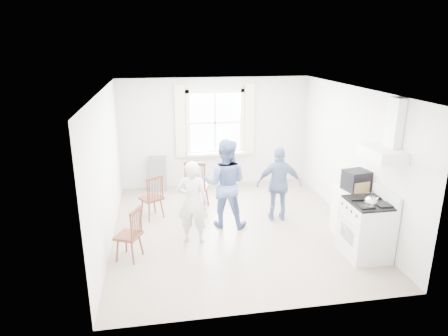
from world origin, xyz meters
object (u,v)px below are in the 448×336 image
at_px(gas_stove, 366,228).
at_px(windsor_chair_c, 133,229).
at_px(windsor_chair_b, 196,181).
at_px(stereo_stack, 356,180).
at_px(low_cabinet, 350,213).
at_px(windsor_chair_a, 154,193).
at_px(person_right, 279,184).
at_px(person_left, 193,202).
at_px(person_mid, 225,184).

relative_size(gas_stove, windsor_chair_c, 1.26).
bearing_deg(windsor_chair_b, stereo_stack, -31.48).
bearing_deg(windsor_chair_c, low_cabinet, 2.95).
relative_size(gas_stove, windsor_chair_a, 1.23).
bearing_deg(stereo_stack, person_right, 139.81).
bearing_deg(person_right, windsor_chair_c, 30.98).
bearing_deg(low_cabinet, windsor_chair_a, 159.36).
distance_m(windsor_chair_c, person_left, 1.11).
height_order(windsor_chair_a, windsor_chair_b, windsor_chair_b).
bearing_deg(windsor_chair_a, gas_stove, -30.55).
distance_m(low_cabinet, person_left, 2.83).
xyz_separation_m(low_cabinet, windsor_chair_c, (-3.79, -0.20, 0.09)).
xyz_separation_m(stereo_stack, person_left, (-2.83, 0.30, -0.34)).
height_order(gas_stove, person_right, person_right).
height_order(gas_stove, windsor_chair_c, gas_stove).
height_order(low_cabinet, person_right, person_right).
distance_m(person_mid, person_right, 1.08).
xyz_separation_m(windsor_chair_b, person_mid, (0.48, -0.77, 0.18)).
height_order(low_cabinet, person_mid, person_mid).
relative_size(windsor_chair_c, person_right, 0.60).
distance_m(windsor_chair_a, person_left, 1.26).
bearing_deg(person_left, person_right, -145.57).
relative_size(windsor_chair_b, person_mid, 0.64).
xyz_separation_m(low_cabinet, person_mid, (-2.13, 0.81, 0.40)).
height_order(windsor_chair_c, person_left, person_left).
relative_size(stereo_stack, person_mid, 0.27).
relative_size(person_left, person_mid, 0.88).
xyz_separation_m(windsor_chair_a, person_mid, (1.34, -0.49, 0.29)).
relative_size(low_cabinet, person_mid, 0.53).
distance_m(windsor_chair_b, person_left, 1.34).
bearing_deg(person_mid, windsor_chair_c, 48.40).
distance_m(low_cabinet, person_right, 1.41).
height_order(gas_stove, person_left, person_left).
bearing_deg(windsor_chair_b, person_mid, -57.85).
height_order(stereo_stack, person_mid, person_mid).
bearing_deg(stereo_stack, person_mid, 158.52).
bearing_deg(person_mid, person_right, -158.92).
xyz_separation_m(gas_stove, windsor_chair_a, (-3.40, 2.01, 0.07)).
xyz_separation_m(windsor_chair_b, person_left, (-0.19, -1.32, 0.08)).
relative_size(windsor_chair_b, person_left, 0.74).
relative_size(low_cabinet, windsor_chair_c, 1.01).
distance_m(person_left, person_mid, 0.87).
bearing_deg(person_left, low_cabinet, -170.65).
distance_m(windsor_chair_a, person_mid, 1.46).
distance_m(windsor_chair_c, person_mid, 1.97).
distance_m(gas_stove, windsor_chair_a, 3.95).
xyz_separation_m(low_cabinet, windsor_chair_b, (-2.61, 1.58, 0.21)).
bearing_deg(stereo_stack, low_cabinet, 130.18).
xyz_separation_m(stereo_stack, windsor_chair_b, (-2.65, 1.62, -0.41)).
distance_m(low_cabinet, windsor_chair_a, 3.71).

